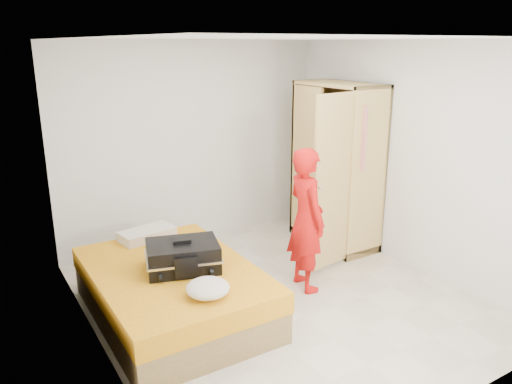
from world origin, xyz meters
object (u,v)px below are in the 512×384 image
wardrobe (336,171)px  person (306,220)px  bed (173,292)px  suitcase (183,256)px  round_cushion (208,288)px

wardrobe → person: size_ratio=1.36×
person → bed: bearing=90.7°
suitcase → round_cushion: size_ratio=2.12×
suitcase → round_cushion: suitcase is taller
person → round_cushion: (-1.40, -0.48, -0.20)m
wardrobe → bed: bearing=-166.6°
wardrobe → round_cushion: 2.79m
suitcase → round_cushion: bearing=-76.7°
bed → round_cushion: (0.05, -0.66, 0.32)m
wardrobe → suitcase: (-2.42, -0.66, -0.37)m
bed → person: 1.55m
suitcase → person: bearing=11.9°
suitcase → bed: bearing=156.7°
bed → round_cushion: 0.74m
round_cushion → suitcase: bearing=86.8°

